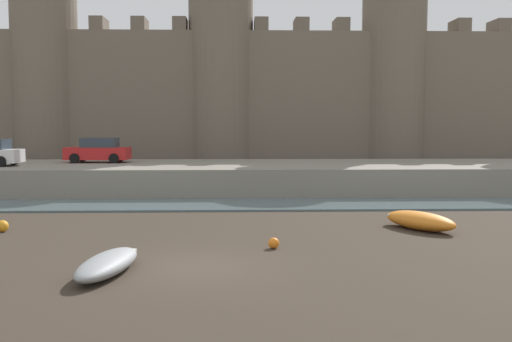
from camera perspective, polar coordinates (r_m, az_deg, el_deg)
The scene contains 9 objects.
ground_plane at distance 18.01m, azimuth -5.92°, elevation -9.10°, with size 160.00×160.00×0.00m, color #382D23.
water_channel at distance 31.05m, azimuth -4.19°, elevation -3.21°, with size 80.00×4.50×0.10m, color slate.
quay_road at distance 38.16m, azimuth -3.76°, elevation -0.57°, with size 69.21×10.00×1.67m, color gray.
castle at distance 49.79m, azimuth -3.35°, elevation 7.89°, with size 63.09×5.88×19.06m.
rowboat_midflat_right at distance 17.55m, azimuth -13.95°, elevation -8.53°, with size 1.75×3.80×0.59m.
rowboat_foreground_left at distance 24.87m, azimuth 15.34°, elevation -4.55°, with size 2.86×3.54×0.72m.
mooring_buoy_mid_mud at distance 20.47m, azimuth 1.70°, elevation -6.88°, with size 0.38×0.38×0.38m, color orange.
mooring_buoy_near_channel at distance 25.51m, azimuth -23.00°, elevation -4.86°, with size 0.46×0.46×0.46m, color orange.
car_quay_centre_west at distance 40.67m, azimuth -14.79°, elevation 1.89°, with size 4.18×2.04×1.62m.
Camera 1 is at (1.27, -17.45, 4.25)m, focal length 42.00 mm.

